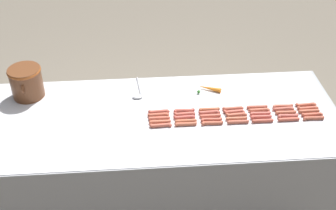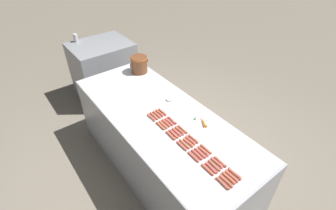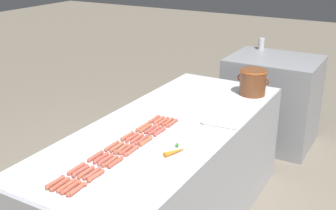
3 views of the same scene
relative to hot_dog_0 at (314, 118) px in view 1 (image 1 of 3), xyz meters
name	(u,v)px [view 1 (image 1 of 3)]	position (x,y,z in m)	size (l,w,h in m)	color
ground_plane	(162,205)	(0.11, 0.97, -0.87)	(20.00, 20.00, 0.00)	#756B5B
griddle_counter	(161,164)	(0.11, 0.97, -0.44)	(0.93, 2.33, 0.86)	#9EA0A5
hot_dog_0	(314,118)	(0.00, 0.00, 0.00)	(0.03, 0.14, 0.02)	#B0553F
hot_dog_1	(289,119)	(0.00, 0.16, 0.00)	(0.02, 0.14, 0.02)	#BE5541
hot_dog_2	(263,121)	(0.00, 0.33, 0.00)	(0.02, 0.14, 0.02)	#B7503E
hot_dog_3	(238,122)	(0.00, 0.49, 0.00)	(0.02, 0.14, 0.02)	#B35541
hot_dog_4	(212,123)	(0.00, 0.65, 0.00)	(0.03, 0.14, 0.02)	#B3563D
hot_dog_5	(186,124)	(0.00, 0.82, 0.00)	(0.03, 0.14, 0.02)	#BA5D41
hot_dog_6	(161,125)	(0.00, 0.97, 0.00)	(0.03, 0.14, 0.02)	#B95743
hot_dog_7	(312,115)	(0.04, 0.00, 0.00)	(0.03, 0.14, 0.02)	#BD543F
hot_dog_8	(288,116)	(0.03, 0.16, 0.00)	(0.03, 0.14, 0.02)	#B15246
hot_dog_9	(261,117)	(0.04, 0.33, 0.00)	(0.03, 0.14, 0.02)	#BE4F43
hot_dog_10	(236,119)	(0.03, 0.49, 0.00)	(0.03, 0.14, 0.02)	#B25E42
hot_dog_11	(211,120)	(0.03, 0.65, 0.00)	(0.03, 0.14, 0.02)	#BD5240
hot_dog_12	(186,121)	(0.03, 0.81, 0.00)	(0.02, 0.14, 0.02)	#B75D3E
hot_dog_13	(160,122)	(0.04, 0.98, 0.00)	(0.03, 0.14, 0.02)	#BF5C42
hot_dog_14	(309,111)	(0.07, 0.01, 0.00)	(0.03, 0.14, 0.02)	#B25A41
hot_dog_15	(286,112)	(0.07, 0.16, 0.00)	(0.03, 0.14, 0.02)	#B3583F
hot_dog_16	(260,113)	(0.07, 0.33, 0.00)	(0.03, 0.14, 0.02)	#BE5446
hot_dog_17	(236,115)	(0.07, 0.48, 0.00)	(0.03, 0.14, 0.02)	#B95A43
hot_dog_18	(210,116)	(0.07, 0.65, 0.00)	(0.02, 0.14, 0.02)	#BC5643
hot_dog_19	(184,117)	(0.07, 0.82, 0.00)	(0.03, 0.14, 0.02)	#BC5046
hot_dog_20	(159,118)	(0.07, 0.98, 0.00)	(0.02, 0.14, 0.02)	#BD5742
hot_dog_21	(308,108)	(0.10, 0.00, 0.00)	(0.03, 0.14, 0.02)	#BD543E
hot_dog_22	(283,109)	(0.11, 0.17, 0.00)	(0.03, 0.14, 0.02)	#B25646
hot_dog_23	(259,110)	(0.11, 0.32, 0.00)	(0.03, 0.14, 0.02)	#B65941
hot_dog_24	(234,112)	(0.10, 0.49, 0.00)	(0.03, 0.14, 0.02)	#B85343
hot_dog_25	(209,113)	(0.11, 0.65, 0.00)	(0.03, 0.14, 0.02)	#B45346
hot_dog_26	(185,114)	(0.11, 0.81, 0.00)	(0.03, 0.14, 0.02)	#BA5545
hot_dog_27	(158,115)	(0.11, 0.98, 0.00)	(0.03, 0.14, 0.02)	#B4563E
hot_dog_28	(306,105)	(0.14, 0.00, 0.00)	(0.03, 0.14, 0.02)	#BD5841
hot_dog_29	(283,106)	(0.14, 0.16, 0.00)	(0.03, 0.14, 0.02)	#BB5944
hot_dog_30	(257,107)	(0.14, 0.33, 0.00)	(0.03, 0.14, 0.02)	#B2503E
hot_dog_31	(233,108)	(0.14, 0.49, 0.00)	(0.03, 0.14, 0.02)	#BE5B46
hot_dog_32	(209,109)	(0.14, 0.65, 0.00)	(0.03, 0.14, 0.02)	#B65D3D
hot_dog_33	(184,111)	(0.14, 0.81, 0.00)	(0.03, 0.14, 0.02)	#B85145
hot_dog_34	(159,112)	(0.14, 0.98, 0.00)	(0.03, 0.14, 0.02)	#BD5344
bean_pot	(26,81)	(0.41, 1.85, 0.11)	(0.27, 0.22, 0.21)	brown
serving_spoon	(138,93)	(0.37, 1.11, 0.00)	(0.27, 0.07, 0.02)	#B7B7BC
carrot	(208,88)	(0.38, 0.62, 0.00)	(0.10, 0.17, 0.03)	orange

